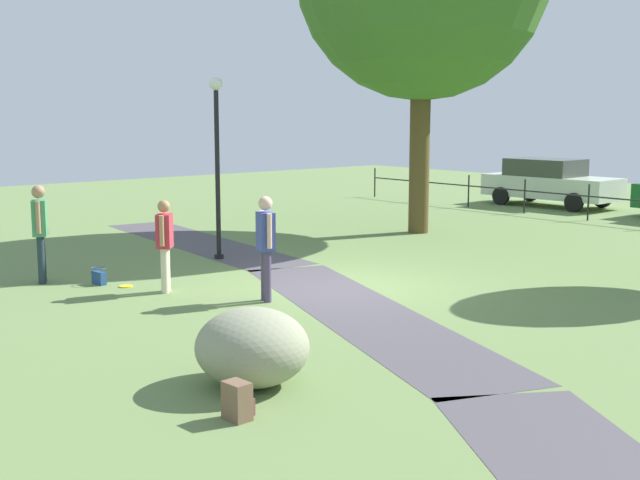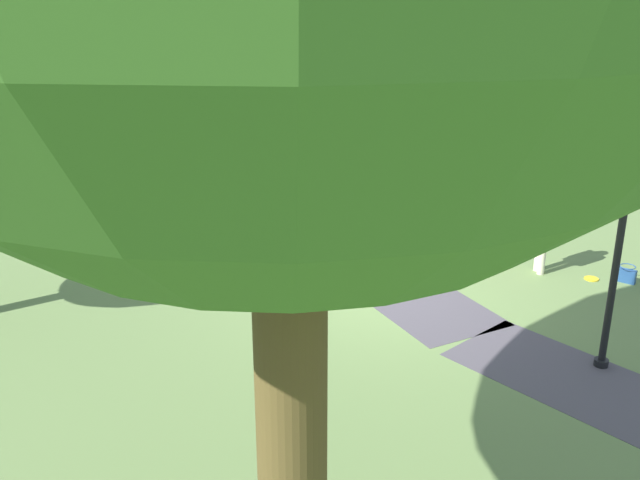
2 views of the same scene
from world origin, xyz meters
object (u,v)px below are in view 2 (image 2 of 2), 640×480
(passerby_on_path, at_px, (435,212))
(handbag_on_grass, at_px, (626,275))
(backpack_by_boulder, at_px, (372,177))
(frisbee_on_grass, at_px, (591,279))
(lawn_boulder, at_px, (379,179))
(lamp_post, at_px, (625,206))
(man_near_boulder, at_px, (544,224))

(passerby_on_path, xyz_separation_m, handbag_on_grass, (-3.04, -1.52, -0.88))
(passerby_on_path, bearing_deg, handbag_on_grass, -153.44)
(backpack_by_boulder, distance_m, frisbee_on_grass, 7.00)
(backpack_by_boulder, height_order, frisbee_on_grass, backpack_by_boulder)
(handbag_on_grass, distance_m, backpack_by_boulder, 7.40)
(handbag_on_grass, bearing_deg, lawn_boulder, -10.24)
(lamp_post, bearing_deg, backpack_by_boulder, -32.26)
(man_near_boulder, relative_size, handbag_on_grass, 4.89)
(handbag_on_grass, xyz_separation_m, backpack_by_boulder, (7.15, -1.90, 0.05))
(lamp_post, xyz_separation_m, lawn_boulder, (7.20, -4.29, -1.89))
(lamp_post, bearing_deg, handbag_on_grass, -75.18)
(backpack_by_boulder, relative_size, frisbee_on_grass, 1.59)
(man_near_boulder, distance_m, handbag_on_grass, 1.68)
(passerby_on_path, height_order, handbag_on_grass, passerby_on_path)
(passerby_on_path, relative_size, backpack_by_boulder, 4.36)
(lamp_post, relative_size, passerby_on_path, 2.19)
(man_near_boulder, xyz_separation_m, handbag_on_grass, (-1.35, -0.60, -0.79))
(lawn_boulder, bearing_deg, backpack_by_boulder, -43.57)
(lawn_boulder, xyz_separation_m, passerby_on_path, (-3.33, 2.67, 0.57))
(handbag_on_grass, relative_size, frisbee_on_grass, 1.31)
(lamp_post, xyz_separation_m, man_near_boulder, (2.18, -2.54, -1.41))
(handbag_on_grass, relative_size, backpack_by_boulder, 0.82)
(lawn_boulder, bearing_deg, frisbee_on_grass, 166.36)
(lamp_post, distance_m, man_near_boulder, 3.63)
(lawn_boulder, relative_size, backpack_by_boulder, 4.05)
(passerby_on_path, bearing_deg, backpack_by_boulder, -39.71)
(frisbee_on_grass, bearing_deg, handbag_on_grass, -151.33)
(lamp_post, relative_size, backpack_by_boulder, 9.54)
(passerby_on_path, height_order, frisbee_on_grass, passerby_on_path)
(man_near_boulder, xyz_separation_m, backpack_by_boulder, (5.80, -2.50, -0.73))
(man_near_boulder, distance_m, backpack_by_boulder, 6.36)
(man_near_boulder, bearing_deg, passerby_on_path, 28.52)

